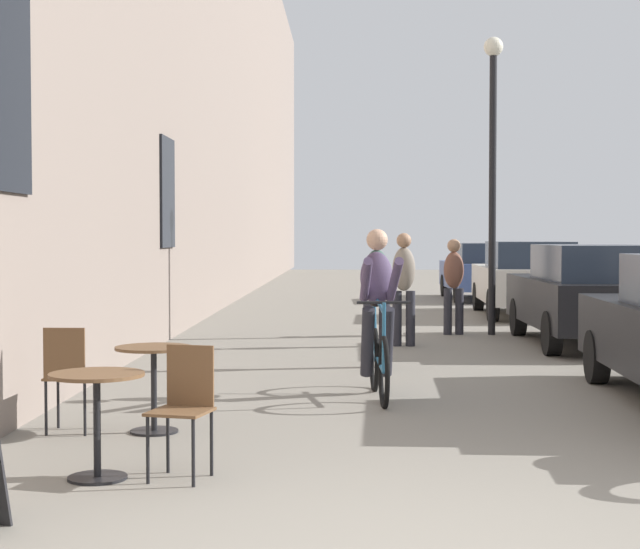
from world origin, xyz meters
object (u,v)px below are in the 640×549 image
pedestrian_near (377,292)px  pedestrian_far (454,281)px  cafe_chair_near_toward_street (184,401)px  cafe_chair_mid_toward_street (68,372)px  parked_car_third (526,277)px  cafe_table_near (97,402)px  parked_car_second (589,293)px  cafe_table_mid (154,370)px  pedestrian_mid (404,282)px  street_lamp (493,147)px  parked_car_fourth (482,270)px  cyclist_on_bicycle (378,317)px

pedestrian_near → pedestrian_far: 4.43m
cafe_chair_near_toward_street → cafe_chair_mid_toward_street: size_ratio=1.00×
cafe_chair_mid_toward_street → pedestrian_far: size_ratio=0.56×
cafe_chair_mid_toward_street → parked_car_third: size_ratio=0.21×
cafe_table_near → parked_car_second: bearing=57.8°
cafe_table_mid → parked_car_second: parked_car_second is taller
pedestrian_mid → street_lamp: street_lamp is taller
cafe_table_mid → pedestrian_mid: bearing=69.8°
pedestrian_far → cafe_table_mid: bearing=-111.8°
parked_car_third → pedestrian_far: bearing=-115.6°
pedestrian_far → pedestrian_mid: bearing=-117.6°
parked_car_fourth → parked_car_third: bearing=-88.0°
parked_car_third → parked_car_fourth: (-0.19, 5.27, -0.04)m
pedestrian_near → parked_car_second: 4.13m
cafe_chair_mid_toward_street → parked_car_fourth: 18.61m
street_lamp → parked_car_third: (1.25, 3.93, -2.32)m
cafe_chair_mid_toward_street → parked_car_second: parked_car_second is taller
cafe_chair_mid_toward_street → pedestrian_near: pedestrian_near is taller
parked_car_second → cafe_table_mid: bearing=-127.6°
cafe_table_near → cafe_table_mid: size_ratio=1.00×
cafe_table_mid → cyclist_on_bicycle: size_ratio=0.41×
cafe_chair_mid_toward_street → cafe_table_mid: bearing=6.2°
cafe_table_mid → cyclist_on_bicycle: bearing=45.4°
cafe_table_near → parked_car_third: parked_car_third is taller
cyclist_on_bicycle → parked_car_fourth: cyclist_on_bicycle is taller
cyclist_on_bicycle → parked_car_third: cyclist_on_bicycle is taller
cafe_chair_mid_toward_street → parked_car_second: 9.06m
cyclist_on_bicycle → street_lamp: street_lamp is taller
parked_car_second → parked_car_fourth: bearing=90.8°
cafe_chair_mid_toward_street → parked_car_fourth: size_ratio=0.22×
parked_car_fourth → pedestrian_far: bearing=-100.4°
cyclist_on_bicycle → cafe_chair_mid_toward_street: bearing=-142.3°
parked_car_fourth → cafe_table_mid: bearing=-106.0°
parked_car_third → cafe_table_near: bearing=-110.9°
pedestrian_near → parked_car_second: bearing=38.2°
cafe_chair_near_toward_street → parked_car_fourth: parked_car_fourth is taller
cafe_chair_near_toward_street → pedestrian_near: (1.47, 5.78, 0.43)m
pedestrian_far → parked_car_second: 2.47m
cyclist_on_bicycle → parked_car_third: (3.33, 10.40, -0.02)m
cafe_table_near → cyclist_on_bicycle: cyclist_on_bicycle is taller
parked_car_second → parked_car_third: size_ratio=0.98×
cafe_table_near → cafe_chair_near_toward_street: 0.58m
cafe_chair_mid_toward_street → parked_car_fourth: (5.76, 17.69, 0.24)m
pedestrian_mid → street_lamp: size_ratio=0.34×
pedestrian_far → parked_car_second: pedestrian_far is taller
cafe_chair_near_toward_street → pedestrian_far: (2.87, 9.98, 0.37)m
pedestrian_mid → pedestrian_near: bearing=-101.0°
pedestrian_mid → pedestrian_far: bearing=62.4°
street_lamp → pedestrian_far: bearing=178.4°
cafe_chair_near_toward_street → parked_car_second: (4.71, 8.33, 0.26)m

